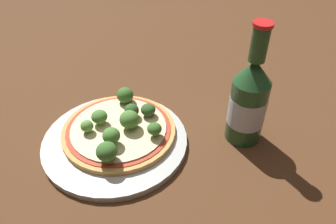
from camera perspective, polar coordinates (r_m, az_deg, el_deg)
ground_plane at (r=0.62m, az=-8.02°, el=-5.03°), size 3.00×3.00×0.00m
plate at (r=0.61m, az=-9.09°, el=-5.08°), size 0.26×0.26×0.01m
pizza at (r=0.61m, az=-8.79°, el=-3.20°), size 0.21×0.21×0.01m
broccoli_floret_0 at (r=0.61m, az=-11.86°, el=-0.81°), size 0.03×0.03×0.03m
broccoli_floret_1 at (r=0.62m, az=-3.47°, el=0.41°), size 0.03×0.03×0.02m
broccoli_floret_2 at (r=0.59m, az=-6.62°, el=-1.49°), size 0.04×0.04×0.04m
broccoli_floret_3 at (r=0.62m, az=-6.35°, el=0.25°), size 0.03×0.03×0.03m
broccoli_floret_4 at (r=0.57m, az=-2.38°, el=-2.95°), size 0.03×0.03×0.03m
broccoli_floret_5 at (r=0.60m, az=-13.94°, el=-2.41°), size 0.02×0.02×0.02m
broccoli_floret_6 at (r=0.66m, az=-7.50°, el=2.93°), size 0.03×0.03×0.03m
broccoli_floret_7 at (r=0.54m, az=-10.63°, el=-6.78°), size 0.03×0.03×0.03m
broccoli_floret_8 at (r=0.56m, az=-9.84°, el=-4.09°), size 0.03×0.03×0.03m
beer_bottle at (r=0.59m, az=13.84°, el=1.89°), size 0.07×0.07×0.23m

